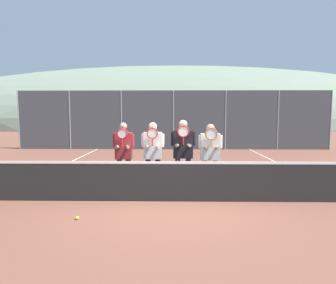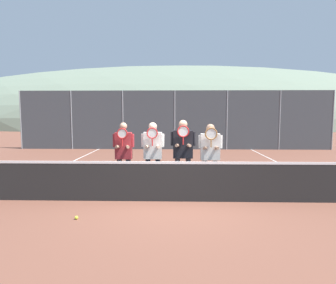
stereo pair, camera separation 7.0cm
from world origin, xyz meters
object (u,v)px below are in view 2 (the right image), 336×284
Objects in this scene: player_center_right at (183,149)px; tennis_ball_on_court at (76,218)px; car_left_of_center at (198,130)px; car_center at (278,131)px; player_center_left at (153,151)px; car_far_left at (120,130)px; player_leftmost at (124,152)px; player_rightmost at (210,152)px.

tennis_ball_on_court is at bearing -135.79° from player_center_right.
car_left_of_center is 0.96× the size of car_center.
player_center_left is 12.04m from car_left_of_center.
player_center_right is at bearing -72.32° from car_far_left.
car_left_of_center is (2.04, 11.86, -0.13)m from player_center_left.
car_center is 16.51m from tennis_ball_on_court.
player_leftmost is at bearing 179.22° from player_center_right.
car_center is at bearing -1.35° from car_far_left.
player_center_right is 12.90m from car_far_left.
player_leftmost is at bearing -78.98° from car_far_left.
car_far_left is at bearing 178.65° from car_center.
tennis_ball_on_court is at bearing -143.66° from player_rightmost.
car_far_left is at bearing 110.60° from player_rightmost.
player_center_left is at bearing 1.90° from player_leftmost.
player_center_right is 0.40× the size of car_center.
player_rightmost is 26.00× the size of tennis_ball_on_court.
player_center_right reaches higher than car_far_left.
player_center_right is 3.12m from tennis_ball_on_court.
player_leftmost is 1.02× the size of player_rightmost.
player_rightmost is 0.39× the size of car_left_of_center.
car_center is (7.99, 12.03, -0.15)m from player_leftmost.
player_center_right reaches higher than car_left_of_center.
car_left_of_center reaches higher than player_rightmost.
car_left_of_center reaches higher than player_center_left.
player_center_right is at bearing -178.73° from player_rightmost.
car_far_left is 5.20m from car_left_of_center.
tennis_ball_on_court is (-2.79, -2.06, -1.03)m from player_rightmost.
player_rightmost reaches higher than tennis_ball_on_court.
player_center_left is at bearing -121.10° from car_center.
car_far_left is at bearing 97.24° from tennis_ball_on_court.
player_leftmost reaches higher than player_rightmost.
player_center_right is 27.48× the size of tennis_ball_on_court.
car_far_left is 10.39m from car_center.
car_far_left reaches higher than tennis_ball_on_court.
player_leftmost is 26.50× the size of tennis_ball_on_court.
player_rightmost is 11.90m from car_left_of_center.
car_far_left is at bearing 175.73° from car_left_of_center.
player_center_right is at bearing -96.08° from car_left_of_center.
player_rightmost is 3.62m from tennis_ball_on_court.
player_center_left is at bearing -99.77° from car_left_of_center.
player_leftmost reaches higher than car_center.
player_center_right reaches higher than player_leftmost.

